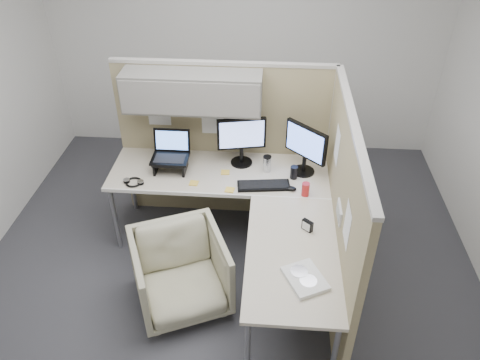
# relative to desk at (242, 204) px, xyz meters

# --- Properties ---
(ground) EXTENTS (4.50, 4.50, 0.00)m
(ground) POSITION_rel_desk_xyz_m (-0.12, -0.13, -0.69)
(ground) COLOR #343439
(ground) RESTS_ON ground
(partition_back) EXTENTS (2.00, 0.36, 1.63)m
(partition_back) POSITION_rel_desk_xyz_m (-0.34, 0.70, 0.41)
(partition_back) COLOR tan
(partition_back) RESTS_ON ground
(partition_right) EXTENTS (0.07, 2.03, 1.63)m
(partition_right) POSITION_rel_desk_xyz_m (0.78, -0.19, 0.13)
(partition_right) COLOR tan
(partition_right) RESTS_ON ground
(desk) EXTENTS (2.00, 1.98, 0.73)m
(desk) POSITION_rel_desk_xyz_m (0.00, 0.00, 0.00)
(desk) COLOR beige
(desk) RESTS_ON ground
(office_chair) EXTENTS (0.92, 0.89, 0.73)m
(office_chair) POSITION_rel_desk_xyz_m (-0.46, -0.47, -0.32)
(office_chair) COLOR #B7AF91
(office_chair) RESTS_ON ground
(monitor_left) EXTENTS (0.44, 0.20, 0.47)m
(monitor_left) POSITION_rel_desk_xyz_m (-0.04, 0.56, 0.32)
(monitor_left) COLOR black
(monitor_left) RESTS_ON desk
(monitor_right) EXTENTS (0.34, 0.33, 0.47)m
(monitor_right) POSITION_rel_desk_xyz_m (0.52, 0.46, 0.32)
(monitor_right) COLOR black
(monitor_right) RESTS_ON desk
(laptop_station) EXTENTS (0.33, 0.28, 0.35)m
(laptop_station) POSITION_rel_desk_xyz_m (-0.68, 0.43, 0.18)
(laptop_station) COLOR black
(laptop_station) RESTS_ON desk
(keyboard) EXTENTS (0.47, 0.21, 0.02)m
(keyboard) POSITION_rel_desk_xyz_m (0.17, 0.21, 0.05)
(keyboard) COLOR black
(keyboard) RESTS_ON desk
(mouse) EXTENTS (0.10, 0.08, 0.03)m
(mouse) POSITION_rel_desk_xyz_m (0.41, 0.18, 0.06)
(mouse) COLOR black
(mouse) RESTS_ON desk
(travel_mug) EXTENTS (0.07, 0.07, 0.16)m
(travel_mug) POSITION_rel_desk_xyz_m (0.20, 0.45, 0.12)
(travel_mug) COLOR silver
(travel_mug) RESTS_ON desk
(soda_can_green) EXTENTS (0.07, 0.07, 0.12)m
(soda_can_green) POSITION_rel_desk_xyz_m (0.53, 0.11, 0.10)
(soda_can_green) COLOR #B21E1E
(soda_can_green) RESTS_ON desk
(soda_can_silver) EXTENTS (0.07, 0.07, 0.12)m
(soda_can_silver) POSITION_rel_desk_xyz_m (0.44, 0.36, 0.10)
(soda_can_silver) COLOR black
(soda_can_silver) RESTS_ON desk
(sticky_note_d) EXTENTS (0.08, 0.08, 0.01)m
(sticky_note_d) POSITION_rel_desk_xyz_m (-0.18, 0.39, 0.05)
(sticky_note_d) COLOR yellow
(sticky_note_d) RESTS_ON desk
(sticky_note_b) EXTENTS (0.09, 0.09, 0.01)m
(sticky_note_b) POSITION_rel_desk_xyz_m (-0.11, 0.13, 0.05)
(sticky_note_b) COLOR yellow
(sticky_note_b) RESTS_ON desk
(sticky_note_a) EXTENTS (0.08, 0.08, 0.01)m
(sticky_note_a) POSITION_rel_desk_xyz_m (-0.44, 0.21, 0.05)
(sticky_note_a) COLOR yellow
(sticky_note_a) RESTS_ON desk
(sticky_note_c) EXTENTS (0.10, 0.10, 0.01)m
(sticky_note_c) POSITION_rel_desk_xyz_m (-0.58, 0.49, 0.05)
(sticky_note_c) COLOR yellow
(sticky_note_c) RESTS_ON desk
(headphones) EXTENTS (0.18, 0.16, 0.03)m
(headphones) POSITION_rel_desk_xyz_m (-0.96, 0.17, 0.06)
(headphones) COLOR black
(headphones) RESTS_ON desk
(paper_stack) EXTENTS (0.34, 0.37, 0.03)m
(paper_stack) POSITION_rel_desk_xyz_m (0.49, -0.84, 0.06)
(paper_stack) COLOR white
(paper_stack) RESTS_ON desk
(desk_clock) EXTENTS (0.09, 0.08, 0.09)m
(desk_clock) POSITION_rel_desk_xyz_m (0.53, -0.33, 0.09)
(desk_clock) COLOR black
(desk_clock) RESTS_ON desk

